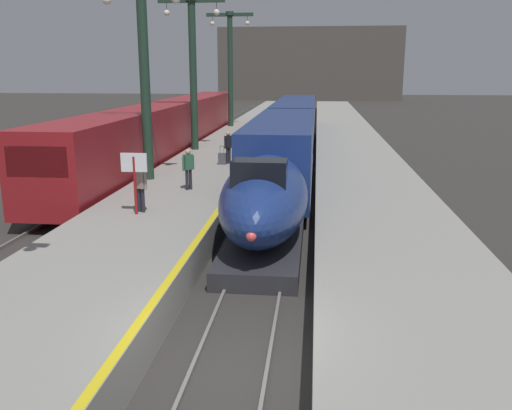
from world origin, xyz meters
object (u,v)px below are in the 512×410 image
regional_train_adjacent (171,127)px  departure_info_board (134,171)px  highspeed_train_main (288,139)px  passenger_far_waiting (188,166)px  station_column_mid (144,60)px  passenger_near_edge (228,145)px  passenger_mid_platform (140,184)px  station_column_far (193,59)px  station_column_distant (230,59)px  rolling_suitcase (222,159)px

regional_train_adjacent → departure_info_board: regional_train_adjacent is taller
highspeed_train_main → passenger_far_waiting: highspeed_train_main is taller
highspeed_train_main → passenger_far_waiting: (-3.58, -10.57, 0.12)m
regional_train_adjacent → station_column_mid: 13.11m
passenger_near_edge → passenger_mid_platform: 10.58m
station_column_far → departure_info_board: station_column_far is taller
station_column_far → passenger_far_waiting: (2.32, -11.80, -4.48)m
regional_train_adjacent → passenger_mid_platform: regional_train_adjacent is taller
regional_train_adjacent → station_column_far: size_ratio=4.03×
station_column_distant → passenger_near_edge: 20.69m
station_column_distant → departure_info_board: station_column_distant is taller
rolling_suitcase → passenger_mid_platform: bearing=-96.4°
regional_train_adjacent → station_column_mid: station_column_mid is taller
station_column_far → passenger_far_waiting: size_ratio=5.37×
station_column_distant → departure_info_board: 31.07m
highspeed_train_main → station_column_mid: 11.22m
station_column_far → departure_info_board: (1.43, -15.94, -3.96)m
station_column_far → passenger_far_waiting: 12.84m
station_column_mid → passenger_mid_platform: (1.50, -5.89, -4.25)m
passenger_far_waiting → regional_train_adjacent: bearing=107.5°
station_column_mid → station_column_far: bearing=90.0°
station_column_distant → passenger_mid_platform: (1.50, -30.41, -4.77)m
regional_train_adjacent → station_column_distant: bearing=79.8°
passenger_mid_platform → rolling_suitcase: passenger_mid_platform is taller
station_column_mid → departure_info_board: (1.43, -6.22, -3.74)m
station_column_distant → passenger_near_edge: bearing=-81.6°
passenger_far_waiting → rolling_suitcase: bearing=87.1°
regional_train_adjacent → passenger_far_waiting: size_ratio=21.66×
passenger_mid_platform → departure_info_board: size_ratio=0.80×
station_column_far → passenger_mid_platform: (1.50, -15.61, -4.48)m
regional_train_adjacent → station_column_far: station_column_far is taller
highspeed_train_main → station_column_distant: size_ratio=4.05×
station_column_mid → passenger_near_edge: bearing=57.5°
station_column_mid → passenger_mid_platform: size_ratio=5.12×
rolling_suitcase → departure_info_board: 10.60m
rolling_suitcase → departure_info_board: bearing=-96.6°
station_column_far → rolling_suitcase: (2.64, -5.48, -5.16)m
passenger_mid_platform → passenger_far_waiting: same height
highspeed_train_main → regional_train_adjacent: 8.93m
station_column_mid → station_column_distant: size_ratio=0.90×
station_column_far → station_column_distant: station_column_distant is taller
station_column_far → passenger_far_waiting: bearing=-78.9°
departure_info_board → passenger_mid_platform: bearing=77.6°
rolling_suitcase → passenger_far_waiting: bearing=-92.9°
highspeed_train_main → passenger_near_edge: (-2.97, -3.89, 0.12)m
highspeed_train_main → passenger_far_waiting: size_ratio=23.05×
passenger_near_edge → departure_info_board: (-1.50, -10.82, 0.52)m
highspeed_train_main → departure_info_board: 15.39m
passenger_far_waiting → rolling_suitcase: size_ratio=1.72×
station_column_mid → passenger_near_edge: 6.91m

